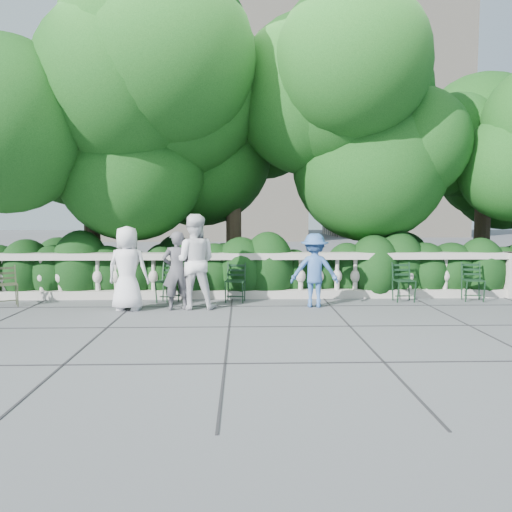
{
  "coord_description": "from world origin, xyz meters",
  "views": [
    {
      "loc": [
        -0.28,
        -9.08,
        1.88
      ],
      "look_at": [
        0.0,
        1.0,
        1.0
      ],
      "focal_mm": 35.0,
      "sensor_mm": 36.0,
      "label": 1
    }
  ],
  "objects_px": {
    "chair_b": "(176,302)",
    "chair_e": "(406,303)",
    "person_older_blue": "(314,270)",
    "chair_f": "(474,302)",
    "chair_weathered": "(8,308)",
    "chair_d": "(234,303)",
    "person_woman_grey": "(177,271)",
    "chair_a": "(178,302)",
    "chair_c": "(165,304)",
    "person_casual_man": "(194,262)",
    "person_businessman": "(128,268)"
  },
  "relations": [
    {
      "from": "chair_weathered",
      "to": "person_woman_grey",
      "type": "distance_m",
      "value": 3.47
    },
    {
      "from": "chair_b",
      "to": "chair_e",
      "type": "xyz_separation_m",
      "value": [
        4.82,
        -0.16,
        0.0
      ]
    },
    {
      "from": "chair_b",
      "to": "person_woman_grey",
      "type": "xyz_separation_m",
      "value": [
        0.14,
        -0.77,
        0.76
      ]
    },
    {
      "from": "chair_e",
      "to": "person_older_blue",
      "type": "relative_size",
      "value": 0.57
    },
    {
      "from": "chair_a",
      "to": "person_older_blue",
      "type": "height_order",
      "value": "person_older_blue"
    },
    {
      "from": "chair_b",
      "to": "chair_e",
      "type": "bearing_deg",
      "value": 0.62
    },
    {
      "from": "person_casual_man",
      "to": "person_older_blue",
      "type": "bearing_deg",
      "value": -177.27
    },
    {
      "from": "person_woman_grey",
      "to": "person_casual_man",
      "type": "relative_size",
      "value": 0.82
    },
    {
      "from": "chair_e",
      "to": "person_woman_grey",
      "type": "xyz_separation_m",
      "value": [
        -4.68,
        -0.61,
        0.76
      ]
    },
    {
      "from": "chair_b",
      "to": "chair_c",
      "type": "distance_m",
      "value": 0.24
    },
    {
      "from": "chair_d",
      "to": "person_businessman",
      "type": "relative_size",
      "value": 0.52
    },
    {
      "from": "chair_a",
      "to": "chair_c",
      "type": "height_order",
      "value": "same"
    },
    {
      "from": "chair_b",
      "to": "person_woman_grey",
      "type": "bearing_deg",
      "value": -77.47
    },
    {
      "from": "chair_b",
      "to": "person_older_blue",
      "type": "relative_size",
      "value": 0.57
    },
    {
      "from": "chair_weathered",
      "to": "person_casual_man",
      "type": "relative_size",
      "value": 0.45
    },
    {
      "from": "chair_d",
      "to": "chair_c",
      "type": "bearing_deg",
      "value": -171.83
    },
    {
      "from": "chair_a",
      "to": "chair_b",
      "type": "xyz_separation_m",
      "value": [
        -0.05,
        -0.06,
        0.0
      ]
    },
    {
      "from": "chair_f",
      "to": "person_older_blue",
      "type": "height_order",
      "value": "person_older_blue"
    },
    {
      "from": "chair_c",
      "to": "chair_f",
      "type": "distance_m",
      "value": 6.49
    },
    {
      "from": "chair_b",
      "to": "person_casual_man",
      "type": "xyz_separation_m",
      "value": [
        0.45,
        -0.65,
        0.93
      ]
    },
    {
      "from": "chair_a",
      "to": "person_woman_grey",
      "type": "relative_size",
      "value": 0.55
    },
    {
      "from": "chair_a",
      "to": "person_businessman",
      "type": "height_order",
      "value": "person_businessman"
    },
    {
      "from": "chair_d",
      "to": "person_woman_grey",
      "type": "xyz_separation_m",
      "value": [
        -1.09,
        -0.65,
        0.76
      ]
    },
    {
      "from": "chair_a",
      "to": "person_casual_man",
      "type": "relative_size",
      "value": 0.45
    },
    {
      "from": "person_businessman",
      "to": "person_woman_grey",
      "type": "xyz_separation_m",
      "value": [
        0.94,
        0.03,
        -0.05
      ]
    },
    {
      "from": "chair_b",
      "to": "chair_c",
      "type": "relative_size",
      "value": 1.0
    },
    {
      "from": "chair_f",
      "to": "chair_e",
      "type": "bearing_deg",
      "value": -170.45
    },
    {
      "from": "chair_b",
      "to": "person_casual_man",
      "type": "distance_m",
      "value": 1.22
    },
    {
      "from": "chair_d",
      "to": "person_casual_man",
      "type": "bearing_deg",
      "value": -138.06
    },
    {
      "from": "chair_b",
      "to": "person_woman_grey",
      "type": "distance_m",
      "value": 1.09
    },
    {
      "from": "chair_weathered",
      "to": "person_older_blue",
      "type": "height_order",
      "value": "person_older_blue"
    },
    {
      "from": "chair_c",
      "to": "chair_weathered",
      "type": "height_order",
      "value": "same"
    },
    {
      "from": "chair_a",
      "to": "chair_weathered",
      "type": "distance_m",
      "value": 3.34
    },
    {
      "from": "chair_b",
      "to": "person_businessman",
      "type": "xyz_separation_m",
      "value": [
        -0.8,
        -0.8,
        0.81
      ]
    },
    {
      "from": "chair_d",
      "to": "person_woman_grey",
      "type": "height_order",
      "value": "person_woman_grey"
    },
    {
      "from": "chair_a",
      "to": "chair_b",
      "type": "bearing_deg",
      "value": -137.38
    },
    {
      "from": "chair_weathered",
      "to": "person_businessman",
      "type": "xyz_separation_m",
      "value": [
        2.44,
        -0.31,
        0.81
      ]
    },
    {
      "from": "chair_c",
      "to": "chair_weathered",
      "type": "distance_m",
      "value": 3.06
    },
    {
      "from": "person_woman_grey",
      "to": "person_casual_man",
      "type": "height_order",
      "value": "person_casual_man"
    },
    {
      "from": "chair_a",
      "to": "chair_c",
      "type": "xyz_separation_m",
      "value": [
        -0.26,
        -0.19,
        0.0
      ]
    },
    {
      "from": "chair_f",
      "to": "person_businessman",
      "type": "relative_size",
      "value": 0.52
    },
    {
      "from": "chair_a",
      "to": "person_businessman",
      "type": "distance_m",
      "value": 1.46
    },
    {
      "from": "person_businessman",
      "to": "chair_f",
      "type": "bearing_deg",
      "value": -166.11
    },
    {
      "from": "chair_e",
      "to": "person_businessman",
      "type": "bearing_deg",
      "value": -175.57
    },
    {
      "from": "person_casual_man",
      "to": "person_older_blue",
      "type": "distance_m",
      "value": 2.4
    },
    {
      "from": "person_businessman",
      "to": "person_casual_man",
      "type": "height_order",
      "value": "person_casual_man"
    },
    {
      "from": "chair_f",
      "to": "chair_weathered",
      "type": "xyz_separation_m",
      "value": [
        -9.53,
        -0.36,
        0.0
      ]
    },
    {
      "from": "chair_f",
      "to": "person_older_blue",
      "type": "distance_m",
      "value": 3.55
    },
    {
      "from": "chair_b",
      "to": "person_older_blue",
      "type": "bearing_deg",
      "value": -8.1
    },
    {
      "from": "chair_d",
      "to": "chair_a",
      "type": "bearing_deg",
      "value": 179.27
    }
  ]
}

